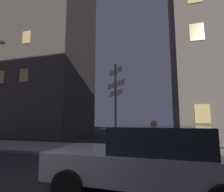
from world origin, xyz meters
TOP-DOWN VIEW (x-y plane):
  - sidewalk_kerb at (0.00, 7.03)m, footprint 40.00×3.38m
  - signpost at (0.72, 5.92)m, footprint 1.09×1.09m
  - car_near_right at (2.45, 2.25)m, footprint 4.23×1.98m
  - cyclist at (2.55, 4.15)m, footprint 1.81×0.37m
  - building_left_block at (-11.97, 14.38)m, footprint 13.68×7.06m

SIDE VIEW (x-z plane):
  - sidewalk_kerb at x=0.00m, z-range 0.00..0.14m
  - cyclist at x=2.55m, z-range -0.06..1.55m
  - car_near_right at x=2.45m, z-range 0.04..1.50m
  - signpost at x=0.72m, z-range 0.50..4.59m
  - building_left_block at x=-11.97m, z-range 0.00..21.22m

